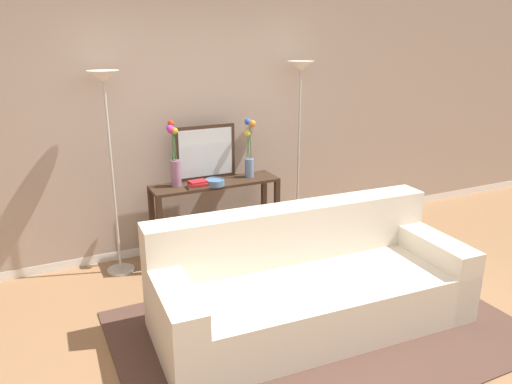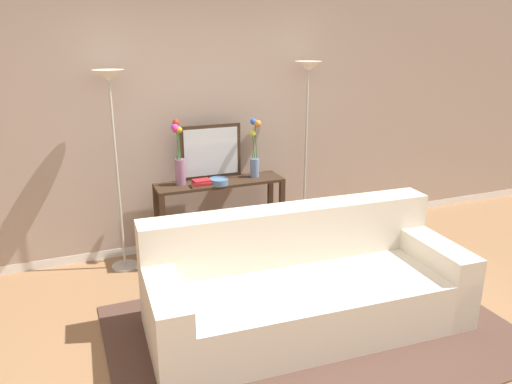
{
  "view_description": "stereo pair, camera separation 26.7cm",
  "coord_description": "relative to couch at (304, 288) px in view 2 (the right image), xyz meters",
  "views": [
    {
      "loc": [
        -1.53,
        -2.65,
        2.22
      ],
      "look_at": [
        0.25,
        1.04,
        0.9
      ],
      "focal_mm": 34.91,
      "sensor_mm": 36.0,
      "label": 1
    },
    {
      "loc": [
        -1.29,
        -2.76,
        2.22
      ],
      "look_at": [
        0.25,
        1.04,
        0.9
      ],
      "focal_mm": 34.91,
      "sensor_mm": 36.0,
      "label": 2
    }
  ],
  "objects": [
    {
      "name": "console_table",
      "position": [
        -0.2,
        1.48,
        0.24
      ],
      "size": [
        1.29,
        0.35,
        0.79
      ],
      "color": "#382619",
      "rests_on": "ground"
    },
    {
      "name": "wall_mirror",
      "position": [
        -0.24,
        1.62,
        0.76
      ],
      "size": [
        0.63,
        0.02,
        0.55
      ],
      "color": "#382619",
      "rests_on": "console_table"
    },
    {
      "name": "vase_short_flowers",
      "position": [
        0.18,
        1.5,
        0.76
      ],
      "size": [
        0.13,
        0.13,
        0.6
      ],
      "color": "#6B84AD",
      "rests_on": "console_table"
    },
    {
      "name": "book_stack",
      "position": [
        -0.42,
        1.39,
        0.51
      ],
      "size": [
        0.21,
        0.16,
        0.06
      ],
      "color": "tan",
      "rests_on": "console_table"
    },
    {
      "name": "floor_lamp_right",
      "position": [
        0.78,
        1.53,
        1.22
      ],
      "size": [
        0.28,
        0.28,
        1.94
      ],
      "color": "#B7B2A8",
      "rests_on": "ground"
    },
    {
      "name": "ground_plane",
      "position": [
        -0.37,
        -0.33,
        -0.32
      ],
      "size": [
        16.0,
        16.0,
        0.02
      ],
      "primitive_type": "cube",
      "color": "#936B47"
    },
    {
      "name": "couch",
      "position": [
        0.0,
        0.0,
        0.0
      ],
      "size": [
        2.5,
        1.11,
        0.88
      ],
      "color": "beige",
      "rests_on": "ground"
    },
    {
      "name": "area_rug",
      "position": [
        -0.0,
        -0.17,
        -0.3
      ],
      "size": [
        3.03,
        2.0,
        0.01
      ],
      "color": "#51382D",
      "rests_on": "ground"
    },
    {
      "name": "vase_tall_flowers",
      "position": [
        -0.6,
        1.52,
        0.77
      ],
      "size": [
        0.12,
        0.13,
        0.64
      ],
      "color": "gray",
      "rests_on": "console_table"
    },
    {
      "name": "floor_lamp_left",
      "position": [
        -1.19,
        1.53,
        1.19
      ],
      "size": [
        0.28,
        0.28,
        1.91
      ],
      "color": "#B7B2A8",
      "rests_on": "ground"
    },
    {
      "name": "book_row_under_console",
      "position": [
        -0.53,
        1.48,
        -0.25
      ],
      "size": [
        0.4,
        0.16,
        0.13
      ],
      "color": "#6B3360",
      "rests_on": "ground"
    },
    {
      "name": "fruit_bowl",
      "position": [
        -0.25,
        1.38,
        0.52
      ],
      "size": [
        0.19,
        0.19,
        0.06
      ],
      "color": "#4C7093",
      "rests_on": "console_table"
    },
    {
      "name": "back_wall",
      "position": [
        -0.37,
        1.87,
        1.23
      ],
      "size": [
        12.0,
        0.15,
        3.09
      ],
      "color": "white",
      "rests_on": "ground"
    }
  ]
}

